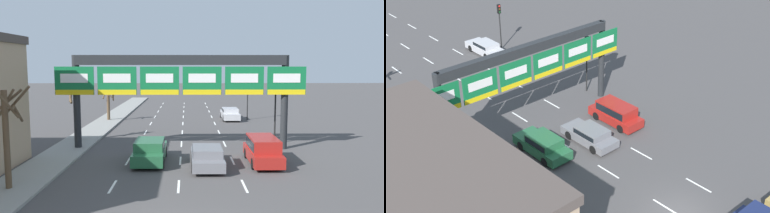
# 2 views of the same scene
# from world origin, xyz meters

# --- Properties ---
(lane_dashes) EXTENTS (6.72, 67.00, 0.01)m
(lane_dashes) POSITION_xyz_m (-0.00, 13.50, 0.01)
(lane_dashes) COLOR white
(lane_dashes) RESTS_ON ground_plane
(sign_gantry) EXTENTS (17.56, 0.70, 6.72)m
(sign_gantry) POSITION_xyz_m (-0.00, 14.29, 5.22)
(sign_gantry) COLOR #232628
(sign_gantry) RESTS_ON ground_plane
(car_silver) EXTENTS (1.80, 4.71, 1.29)m
(car_silver) POSITION_xyz_m (5.17, 28.71, 0.70)
(car_silver) COLOR #B7B7BC
(car_silver) RESTS_ON ground_plane
(car_green) EXTENTS (1.91, 4.55, 1.46)m
(car_green) POSITION_xyz_m (-1.88, 10.66, 0.78)
(car_green) COLOR #235B38
(car_green) RESTS_ON ground_plane
(car_grey) EXTENTS (1.88, 4.39, 1.25)m
(car_grey) POSITION_xyz_m (1.61, 9.49, 0.68)
(car_grey) COLOR slate
(car_grey) RESTS_ON ground_plane
(suv_red) EXTENTS (1.80, 4.40, 1.65)m
(suv_red) POSITION_xyz_m (5.07, 10.28, 0.92)
(suv_red) COLOR maroon
(suv_red) RESTS_ON ground_plane
(traffic_light_near_gantry) EXTENTS (0.30, 0.35, 4.72)m
(traffic_light_near_gantry) POSITION_xyz_m (7.08, 28.64, 3.37)
(traffic_light_near_gantry) COLOR black
(traffic_light_near_gantry) RESTS_ON ground_plane
(traffic_light_mid_block) EXTENTS (0.30, 0.35, 5.06)m
(traffic_light_mid_block) POSITION_xyz_m (7.10, 15.81, 3.59)
(traffic_light_mid_block) COLOR black
(traffic_light_mid_block) RESTS_ON ground_plane
(tree_bare_closest) EXTENTS (1.22, 1.23, 3.90)m
(tree_bare_closest) POSITION_xyz_m (-7.97, 27.82, 2.24)
(tree_bare_closest) COLOR brown
(tree_bare_closest) RESTS_ON sidewalk_left
(tree_bare_second) EXTENTS (1.22, 1.15, 5.21)m
(tree_bare_second) POSITION_xyz_m (-8.32, 17.26, 2.68)
(tree_bare_second) COLOR brown
(tree_bare_second) RESTS_ON sidewalk_left
(tree_bare_third) EXTENTS (1.75, 1.77, 4.90)m
(tree_bare_third) POSITION_xyz_m (-8.11, 5.54, 2.94)
(tree_bare_third) COLOR brown
(tree_bare_third) RESTS_ON sidewalk_left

